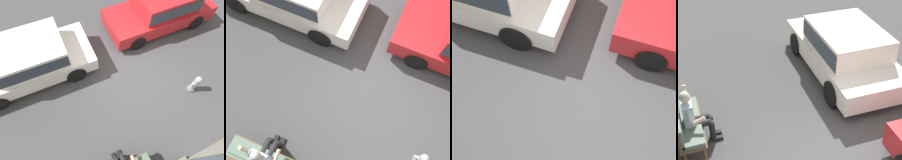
% 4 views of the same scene
% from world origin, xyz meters
% --- Properties ---
extents(ground_plane, '(60.00, 60.00, 0.00)m').
position_xyz_m(ground_plane, '(0.00, 0.00, 0.00)').
color(ground_plane, '#424244').
extents(parked_car_near, '(4.36, 1.92, 1.49)m').
position_xyz_m(parked_car_near, '(-2.19, -1.82, 0.81)').
color(parked_car_near, red).
rests_on(parked_car_near, ground_plane).
extents(parked_car_mid, '(4.28, 2.05, 1.45)m').
position_xyz_m(parked_car_mid, '(3.08, -1.56, 0.79)').
color(parked_car_mid, white).
rests_on(parked_car_mid, ground_plane).
extents(fire_hydrant, '(0.38, 0.26, 0.81)m').
position_xyz_m(fire_hydrant, '(-1.59, 1.40, 0.39)').
color(fire_hydrant, slate).
rests_on(fire_hydrant, ground_plane).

